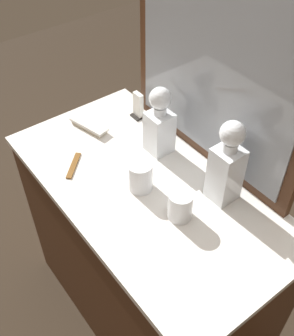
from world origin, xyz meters
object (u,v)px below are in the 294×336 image
crystal_decanter_center (159,127)px  crystal_decanter_far_left (226,169)px  crystal_tumbler_front (140,177)px  napkin_holder (138,107)px  crystal_tumbler_far_right (180,207)px  silver_brush_far_right (89,126)px  tortoiseshell_comb (74,165)px

crystal_decanter_center → crystal_decanter_far_left: 0.31m
crystal_decanter_center → crystal_tumbler_front: crystal_decanter_center is taller
crystal_tumbler_front → napkin_holder: 0.40m
crystal_tumbler_front → crystal_tumbler_far_right: size_ratio=1.08×
silver_brush_far_right → crystal_tumbler_far_right: bearing=-0.9°
crystal_tumbler_far_right → napkin_holder: (-0.50, 0.21, 0.00)m
crystal_tumbler_far_right → silver_brush_far_right: 0.55m
crystal_decanter_center → tortoiseshell_comb: crystal_decanter_center is taller
crystal_decanter_center → crystal_tumbler_front: 0.21m
crystal_decanter_center → crystal_decanter_far_left: bearing=3.6°
crystal_decanter_far_left → napkin_holder: 0.52m
crystal_decanter_far_left → crystal_tumbler_far_right: bearing=-96.3°
crystal_decanter_center → crystal_tumbler_far_right: crystal_decanter_center is taller
tortoiseshell_comb → napkin_holder: bearing=105.2°
crystal_decanter_far_left → crystal_tumbler_far_right: (-0.02, -0.17, -0.08)m
crystal_decanter_far_left → napkin_holder: size_ratio=2.75×
silver_brush_far_right → napkin_holder: napkin_holder is taller
crystal_tumbler_front → crystal_tumbler_far_right: bearing=7.1°
crystal_tumbler_front → crystal_tumbler_far_right: (0.17, 0.02, -0.00)m
crystal_tumbler_far_right → tortoiseshell_comb: 0.43m
crystal_tumbler_front → napkin_holder: bearing=144.6°
crystal_decanter_center → silver_brush_far_right: crystal_decanter_center is taller
silver_brush_far_right → crystal_tumbler_front: bearing=-4.6°
crystal_decanter_far_left → tortoiseshell_comb: bearing=-142.9°
crystal_decanter_center → crystal_tumbler_far_right: (0.29, -0.15, -0.06)m
crystal_tumbler_front → crystal_tumbler_far_right: 0.18m
crystal_decanter_center → napkin_holder: size_ratio=2.41×
silver_brush_far_right → tortoiseshell_comb: (0.15, -0.16, -0.01)m
silver_brush_far_right → napkin_holder: 0.21m
napkin_holder → tortoiseshell_comb: bearing=-74.8°
crystal_tumbler_front → crystal_tumbler_far_right: crystal_tumbler_front is taller
crystal_tumbler_front → silver_brush_far_right: size_ratio=0.61×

